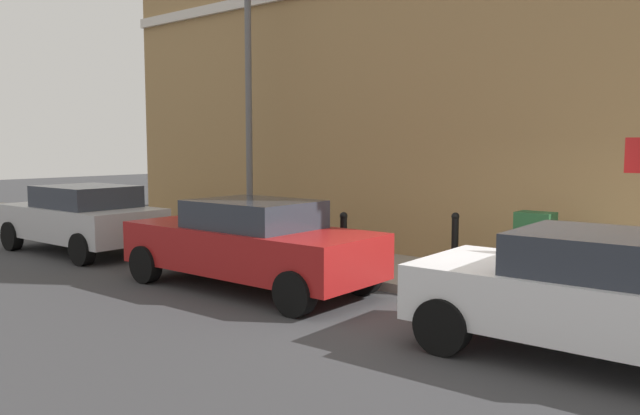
{
  "coord_description": "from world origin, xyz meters",
  "views": [
    {
      "loc": [
        -7.28,
        -3.51,
        2.32
      ],
      "look_at": [
        1.37,
        3.68,
        1.2
      ],
      "focal_mm": 35.03,
      "sensor_mm": 36.0,
      "label": 1
    }
  ],
  "objects_px": {
    "utility_cabinet": "(534,252)",
    "bollard_near_cabinet": "(455,241)",
    "lamppost": "(249,100)",
    "car_red": "(250,243)",
    "car_white": "(614,296)",
    "car_silver": "(82,217)",
    "bollard_far_kerb": "(344,240)"
  },
  "relations": [
    {
      "from": "car_silver",
      "to": "lamppost",
      "type": "relative_size",
      "value": 0.7
    },
    {
      "from": "car_red",
      "to": "lamppost",
      "type": "bearing_deg",
      "value": -44.8
    },
    {
      "from": "car_white",
      "to": "bollard_far_kerb",
      "type": "xyz_separation_m",
      "value": [
        1.43,
        4.71,
        -0.03
      ]
    },
    {
      "from": "car_red",
      "to": "bollard_far_kerb",
      "type": "height_order",
      "value": "car_red"
    },
    {
      "from": "car_white",
      "to": "car_red",
      "type": "relative_size",
      "value": 0.95
    },
    {
      "from": "bollard_near_cabinet",
      "to": "car_red",
      "type": "bearing_deg",
      "value": 139.02
    },
    {
      "from": "bollard_far_kerb",
      "to": "lamppost",
      "type": "bearing_deg",
      "value": 72.5
    },
    {
      "from": "car_silver",
      "to": "bollard_near_cabinet",
      "type": "height_order",
      "value": "car_silver"
    },
    {
      "from": "car_white",
      "to": "car_red",
      "type": "bearing_deg",
      "value": -1.37
    },
    {
      "from": "car_red",
      "to": "car_silver",
      "type": "distance_m",
      "value": 5.32
    },
    {
      "from": "car_silver",
      "to": "bollard_far_kerb",
      "type": "xyz_separation_m",
      "value": [
        1.37,
        -6.1,
        -0.06
      ]
    },
    {
      "from": "car_red",
      "to": "lamppost",
      "type": "xyz_separation_m",
      "value": [
        2.54,
        2.64,
        2.55
      ]
    },
    {
      "from": "lamppost",
      "to": "car_silver",
      "type": "bearing_deg",
      "value": 132.43
    },
    {
      "from": "car_white",
      "to": "car_silver",
      "type": "xyz_separation_m",
      "value": [
        0.06,
        10.81,
        0.03
      ]
    },
    {
      "from": "utility_cabinet",
      "to": "car_red",
      "type": "bearing_deg",
      "value": 124.37
    },
    {
      "from": "car_silver",
      "to": "bollard_near_cabinet",
      "type": "distance_m",
      "value": 8.01
    },
    {
      "from": "bollard_near_cabinet",
      "to": "lamppost",
      "type": "relative_size",
      "value": 0.18
    },
    {
      "from": "car_white",
      "to": "car_red",
      "type": "xyz_separation_m",
      "value": [
        -0.03,
        5.49,
        0.02
      ]
    },
    {
      "from": "bollard_near_cabinet",
      "to": "car_white",
      "type": "bearing_deg",
      "value": -128.95
    },
    {
      "from": "car_silver",
      "to": "utility_cabinet",
      "type": "height_order",
      "value": "car_silver"
    },
    {
      "from": "car_red",
      "to": "bollard_near_cabinet",
      "type": "height_order",
      "value": "car_red"
    },
    {
      "from": "car_white",
      "to": "utility_cabinet",
      "type": "relative_size",
      "value": 3.71
    },
    {
      "from": "bollard_near_cabinet",
      "to": "lamppost",
      "type": "height_order",
      "value": "lamppost"
    },
    {
      "from": "utility_cabinet",
      "to": "bollard_near_cabinet",
      "type": "height_order",
      "value": "utility_cabinet"
    },
    {
      "from": "car_white",
      "to": "utility_cabinet",
      "type": "bearing_deg",
      "value": -55.96
    },
    {
      "from": "bollard_far_kerb",
      "to": "utility_cabinet",
      "type": "bearing_deg",
      "value": -69.98
    },
    {
      "from": "car_white",
      "to": "car_silver",
      "type": "height_order",
      "value": "car_silver"
    },
    {
      "from": "utility_cabinet",
      "to": "lamppost",
      "type": "xyz_separation_m",
      "value": [
        0.02,
        6.34,
        2.62
      ]
    },
    {
      "from": "bollard_near_cabinet",
      "to": "car_silver",
      "type": "bearing_deg",
      "value": 108.42
    },
    {
      "from": "car_red",
      "to": "utility_cabinet",
      "type": "distance_m",
      "value": 4.48
    },
    {
      "from": "utility_cabinet",
      "to": "bollard_near_cabinet",
      "type": "relative_size",
      "value": 1.11
    },
    {
      "from": "car_red",
      "to": "utility_cabinet",
      "type": "height_order",
      "value": "car_red"
    }
  ]
}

